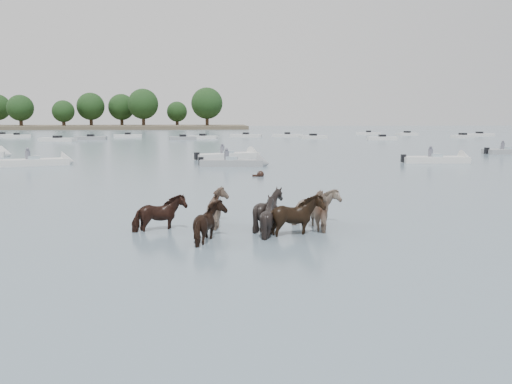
{
  "coord_description": "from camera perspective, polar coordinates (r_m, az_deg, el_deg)",
  "views": [
    {
      "loc": [
        0.31,
        -17.52,
        3.58
      ],
      "look_at": [
        1.67,
        0.22,
        1.1
      ],
      "focal_mm": 37.9,
      "sensor_mm": 36.0,
      "label": 1
    }
  ],
  "objects": [
    {
      "name": "swimming_pony",
      "position": [
        32.71,
        0.39,
        1.83
      ],
      "size": [
        0.72,
        0.44,
        0.44
      ],
      "color": "black",
      "rests_on": "ground"
    },
    {
      "name": "motorboat_a",
      "position": [
        43.47,
        -21.4,
        2.97
      ],
      "size": [
        5.57,
        3.45,
        1.92
      ],
      "rotation": [
        0.0,
        0.0,
        0.37
      ],
      "color": "silver",
      "rests_on": "ground"
    },
    {
      "name": "pony_herd",
      "position": [
        17.09,
        0.34,
        -2.58
      ],
      "size": [
        7.11,
        4.09,
        1.57
      ],
      "color": "black",
      "rests_on": "ground"
    },
    {
      "name": "distant_flotilla",
      "position": [
        94.44,
        -5.18,
        5.89
      ],
      "size": [
        105.33,
        28.05,
        0.93
      ],
      "color": "silver",
      "rests_on": "ground"
    },
    {
      "name": "motorboat_c",
      "position": [
        47.15,
        -2.22,
        3.85
      ],
      "size": [
        6.27,
        4.47,
        1.92
      ],
      "rotation": [
        0.0,
        0.0,
        0.51
      ],
      "color": "silver",
      "rests_on": "ground"
    },
    {
      "name": "ground",
      "position": [
        17.88,
        -5.31,
        -3.65
      ],
      "size": [
        400.0,
        400.0,
        0.0
      ],
      "primitive_type": "plane",
      "color": "slate",
      "rests_on": "ground"
    },
    {
      "name": "motorboat_b",
      "position": [
        39.61,
        -1.47,
        3.08
      ],
      "size": [
        5.29,
        2.27,
        1.92
      ],
      "rotation": [
        0.0,
        0.0,
        -0.14
      ],
      "color": "gray",
      "rests_on": "ground"
    },
    {
      "name": "motorboat_d",
      "position": [
        45.26,
        19.29,
        3.24
      ],
      "size": [
        5.74,
        1.78,
        1.92
      ],
      "rotation": [
        0.0,
        0.0,
        -0.03
      ],
      "color": "silver",
      "rests_on": "ground"
    }
  ]
}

